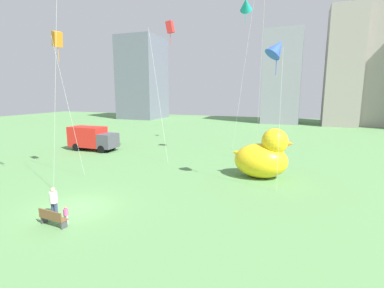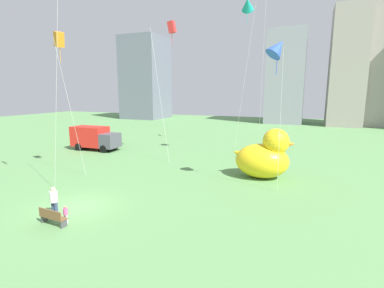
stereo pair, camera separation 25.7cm
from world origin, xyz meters
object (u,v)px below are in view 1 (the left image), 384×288
object	(u,v)px
person_adult	(54,201)
kite_orange	(57,40)
giant_inflatable_duck	(263,157)
kite_teal	(246,5)
box_truck	(92,138)
kite_red	(170,28)
person_child	(66,214)
kite_blue	(277,48)
park_bench	(52,218)

from	to	relation	value
person_adult	kite_orange	xyz separation A→B (m)	(-5.18, 6.34, 9.94)
giant_inflatable_duck	kite_teal	distance (m)	13.95
box_truck	kite_red	xyz separation A→B (m)	(10.81, -0.50, 11.76)
person_child	kite_blue	xyz separation A→B (m)	(9.68, 8.94, 9.21)
person_adult	kite_red	size ratio (longest dim) A/B	0.12
kite_red	kite_teal	distance (m)	7.54
box_truck	kite_teal	distance (m)	22.51
park_bench	person_child	world-z (taller)	person_child
person_child	kite_blue	world-z (taller)	kite_blue
box_truck	kite_orange	distance (m)	14.72
kite_red	kite_teal	bearing A→B (deg)	4.89
person_adult	kite_blue	size ratio (longest dim) A/B	0.16
park_bench	person_child	xyz separation A→B (m)	(0.46, 0.46, 0.06)
kite_teal	kite_orange	xyz separation A→B (m)	(-12.53, -9.92, -3.86)
giant_inflatable_duck	box_truck	size ratio (longest dim) A/B	0.84
park_bench	person_child	bearing A→B (deg)	45.17
person_adult	kite_teal	size ratio (longest dim) A/B	0.11
person_child	kite_red	size ratio (longest dim) A/B	0.07
giant_inflatable_duck	kite_orange	size ratio (longest dim) A/B	0.43
giant_inflatable_duck	person_child	bearing A→B (deg)	-125.18
person_adult	kite_red	xyz separation A→B (m)	(-0.00, 15.63, 12.25)
park_bench	person_adult	xyz separation A→B (m)	(-0.78, 0.89, 0.48)
park_bench	box_truck	size ratio (longest dim) A/B	0.28
park_bench	kite_red	xyz separation A→B (m)	(-0.79, 16.52, 12.73)
person_child	giant_inflatable_duck	xyz separation A→B (m)	(8.72, 12.37, 1.22)
park_bench	kite_blue	size ratio (longest dim) A/B	0.16
box_truck	kite_teal	bearing A→B (deg)	0.40
box_truck	kite_blue	size ratio (longest dim) A/B	0.56
person_child	box_truck	world-z (taller)	box_truck
kite_teal	kite_blue	distance (m)	9.90
person_adult	kite_teal	xyz separation A→B (m)	(7.35, 16.26, 13.80)
giant_inflatable_duck	person_adult	bearing A→B (deg)	-129.84
person_adult	box_truck	xyz separation A→B (m)	(-10.81, 16.13, 0.49)
kite_red	park_bench	bearing A→B (deg)	-87.28
kite_orange	person_adult	bearing A→B (deg)	-50.72
kite_red	kite_blue	world-z (taller)	kite_red
person_child	kite_red	xyz separation A→B (m)	(-1.25, 16.06, 12.67)
person_adult	kite_red	world-z (taller)	kite_red
kite_blue	park_bench	bearing A→B (deg)	-137.16
person_adult	kite_orange	size ratio (longest dim) A/B	0.15
box_truck	kite_teal	world-z (taller)	kite_teal
park_bench	kite_orange	size ratio (longest dim) A/B	0.14
box_truck	person_child	bearing A→B (deg)	-53.95
giant_inflatable_duck	kite_red	xyz separation A→B (m)	(-9.97, 3.69, 11.45)
box_truck	park_bench	bearing A→B (deg)	-55.75
person_child	box_truck	xyz separation A→B (m)	(-12.05, 16.56, 0.91)
box_truck	kite_orange	bearing A→B (deg)	-60.13
park_bench	person_child	distance (m)	0.66
person_adult	kite_teal	world-z (taller)	kite_teal
kite_orange	person_child	bearing A→B (deg)	-46.47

